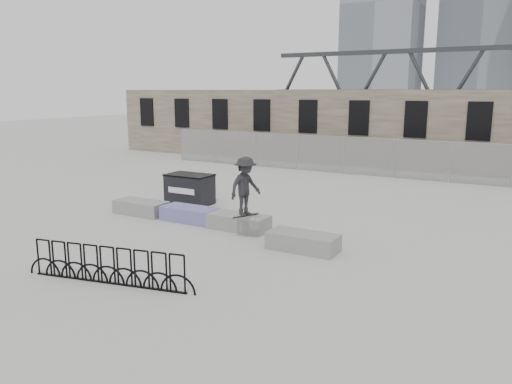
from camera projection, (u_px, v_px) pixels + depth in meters
ground at (214, 227)px, 16.58m from camera, size 120.00×120.00×0.00m
stone_wall at (365, 128)px, 30.00m from camera, size 36.00×2.58×4.50m
chainlink_fence at (343, 155)px, 27.05m from camera, size 22.06×0.06×2.02m
planter_far_left at (141, 207)px, 18.25m from camera, size 2.00×0.90×0.50m
planter_center_left at (190, 214)px, 17.26m from camera, size 2.00×0.90×0.50m
planter_center_right at (239, 221)px, 16.23m from camera, size 2.00×0.90×0.50m
planter_offset at (303, 241)px, 14.12m from camera, size 2.00×0.90×0.50m
dumpster at (190, 189)px, 19.85m from camera, size 1.83×1.13×1.20m
bike_rack at (108, 266)px, 11.62m from camera, size 4.41×0.94×0.90m
skyline_towers at (490, 1)px, 93.01m from camera, size 58.00×28.00×48.00m
skateboarder at (245, 186)px, 14.75m from camera, size 0.93×1.26×1.89m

